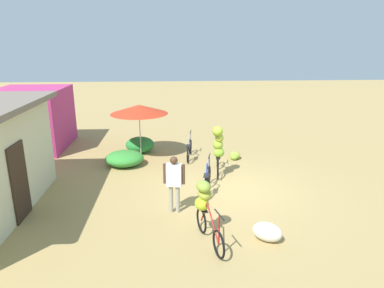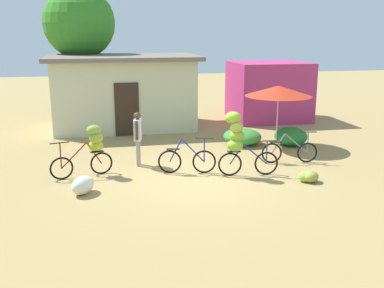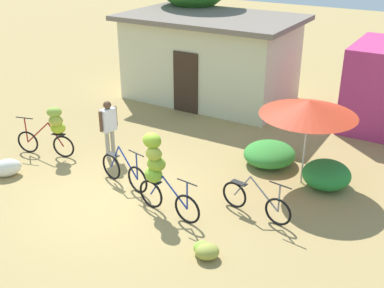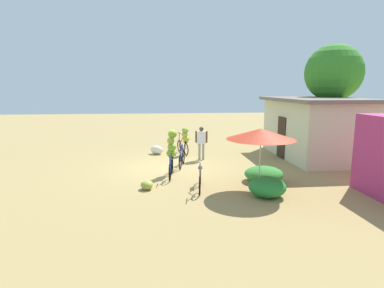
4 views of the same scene
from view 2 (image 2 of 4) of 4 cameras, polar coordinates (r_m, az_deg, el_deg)
The scene contains 14 objects.
ground_plane at distance 11.91m, azimuth 0.78°, elevation -4.59°, with size 60.00×60.00×0.00m, color #A28751.
building_low at distance 18.44m, azimuth -8.67°, elevation 6.66°, with size 5.93×3.77×2.91m.
shop_pink at distance 20.17m, azimuth 9.74°, elevation 6.67°, with size 3.20×2.80×2.54m, color #B3306E.
tree_behind_building at distance 20.01m, azimuth -14.21°, elevation 14.64°, with size 3.00×3.00×5.68m.
hedge_bush_front_left at distance 15.64m, azimuth 6.44°, elevation 0.94°, with size 1.31×1.41×0.55m, color #358B35.
hedge_bush_front_right at distance 15.81m, azimuth 12.50°, elevation 0.98°, with size 1.13×1.17×0.63m, color #278034.
market_umbrella at distance 15.23m, azimuth 10.98°, elevation 6.67°, with size 2.23×2.23×2.08m.
bicycle_leftmost at distance 12.35m, azimuth -12.73°, elevation -0.25°, with size 1.65×0.60×1.40m.
bicycle_near_pile at distance 12.36m, azimuth -0.63°, elevation -2.12°, with size 1.59×0.38×1.02m.
bicycle_center_loaded at distance 12.04m, azimuth 5.91°, elevation 0.66°, with size 1.65×0.53×1.77m.
bicycle_by_shop at distance 13.66m, azimuth 12.35°, elevation -0.96°, with size 1.68×0.30×0.95m.
banana_pile_on_ground at distance 12.10m, azimuth 14.66°, elevation -4.07°, with size 0.65×0.57×0.29m.
produce_sack at distance 11.16m, azimuth -13.77°, elevation -5.13°, with size 0.70×0.44×0.44m, color silver.
person_vendor at distance 13.03m, azimuth -6.95°, elevation 1.35°, with size 0.27×0.57×1.58m.
Camera 2 is at (-2.42, -11.02, 3.83)m, focal length 41.79 mm.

